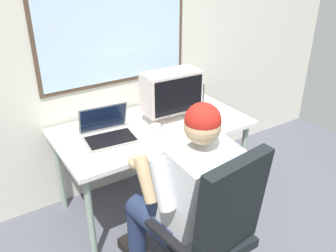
# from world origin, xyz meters

# --- Properties ---
(wall_rear) EXTENTS (5.04, 0.08, 2.59)m
(wall_rear) POSITION_xyz_m (0.00, 2.17, 1.31)
(wall_rear) COLOR beige
(wall_rear) RESTS_ON ground
(desk) EXTENTS (1.46, 0.77, 0.71)m
(desk) POSITION_xyz_m (0.15, 1.72, 0.65)
(desk) COLOR gray
(desk) RESTS_ON ground
(office_chair) EXTENTS (0.59, 0.58, 1.05)m
(office_chair) POSITION_xyz_m (-0.05, 0.72, 0.59)
(office_chair) COLOR black
(office_chair) RESTS_ON ground
(person_seated) EXTENTS (0.57, 0.78, 1.26)m
(person_seated) POSITION_xyz_m (-0.08, 0.97, 0.66)
(person_seated) COLOR #202A48
(person_seated) RESTS_ON ground
(crt_monitor) EXTENTS (0.45, 0.24, 0.39)m
(crt_monitor) POSITION_xyz_m (0.32, 1.72, 0.95)
(crt_monitor) COLOR beige
(crt_monitor) RESTS_ON desk
(laptop) EXTENTS (0.38, 0.33, 0.23)m
(laptop) POSITION_xyz_m (-0.22, 1.74, 0.77)
(laptop) COLOR gray
(laptop) RESTS_ON desk
(wine_glass) EXTENTS (0.08, 0.08, 0.12)m
(wine_glass) POSITION_xyz_m (0.61, 1.56, 0.80)
(wine_glass) COLOR silver
(wine_glass) RESTS_ON desk
(desk_speaker) EXTENTS (0.08, 0.09, 0.19)m
(desk_speaker) POSITION_xyz_m (0.67, 1.86, 0.81)
(desk_speaker) COLOR black
(desk_speaker) RESTS_ON desk
(coffee_mug) EXTENTS (0.08, 0.08, 0.10)m
(coffee_mug) POSITION_xyz_m (0.06, 1.53, 0.77)
(coffee_mug) COLOR beige
(coffee_mug) RESTS_ON desk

